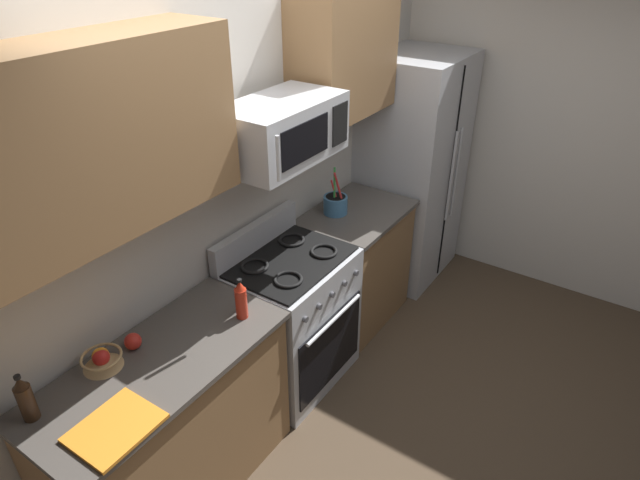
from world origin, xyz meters
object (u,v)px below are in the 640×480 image
(microwave, at_px, (282,130))
(range_oven, at_px, (292,319))
(apple_loose, at_px, (133,341))
(refrigerator, at_px, (411,171))
(cutting_board, at_px, (115,428))
(fruit_basket, at_px, (102,359))
(bottle_soy, at_px, (25,399))
(bottle_hot_sauce, at_px, (241,300))
(utensil_crock, at_px, (335,204))

(microwave, bearing_deg, range_oven, -89.93)
(range_oven, height_order, apple_loose, range_oven)
(refrigerator, bearing_deg, cutting_board, -177.27)
(range_oven, relative_size, microwave, 1.51)
(refrigerator, xyz_separation_m, cutting_board, (-3.03, -0.14, -0.01))
(range_oven, distance_m, apple_loose, 1.15)
(fruit_basket, distance_m, bottle_soy, 0.36)
(microwave, bearing_deg, bottle_hot_sauce, -166.41)
(range_oven, relative_size, fruit_basket, 5.84)
(refrigerator, distance_m, utensil_crock, 0.95)
(microwave, xyz_separation_m, apple_loose, (-1.03, 0.14, -0.78))
(microwave, height_order, fruit_basket, microwave)
(fruit_basket, xyz_separation_m, apple_loose, (0.16, -0.02, -0.00))
(cutting_board, bearing_deg, refrigerator, 2.73)
(cutting_board, bearing_deg, utensil_crock, 7.58)
(apple_loose, distance_m, bottle_hot_sauce, 0.55)
(microwave, distance_m, cutting_board, 1.62)
(refrigerator, bearing_deg, apple_loose, 176.10)
(refrigerator, xyz_separation_m, bottle_hot_sauce, (-2.19, -0.09, 0.09))
(range_oven, height_order, bottle_soy, bottle_soy)
(apple_loose, bearing_deg, range_oven, -9.06)
(microwave, xyz_separation_m, utensil_crock, (0.69, 0.09, -0.75))
(range_oven, xyz_separation_m, utensil_crock, (0.69, 0.12, 0.51))
(range_oven, bearing_deg, fruit_basket, 171.33)
(bottle_soy, bearing_deg, bottle_hot_sauce, -15.96)
(cutting_board, distance_m, bottle_hot_sauce, 0.84)
(refrigerator, bearing_deg, microwave, 178.51)
(range_oven, bearing_deg, cutting_board, -173.39)
(range_oven, xyz_separation_m, apple_loose, (-1.03, 0.16, 0.48))
(bottle_hot_sauce, bearing_deg, fruit_basket, 155.39)
(microwave, bearing_deg, cutting_board, -172.36)
(refrigerator, height_order, bottle_hot_sauce, refrigerator)
(fruit_basket, bearing_deg, apple_loose, -6.12)
(cutting_board, bearing_deg, bottle_hot_sauce, 3.57)
(utensil_crock, xyz_separation_m, bottle_hot_sauce, (-1.25, -0.23, 0.04))
(apple_loose, height_order, bottle_soy, bottle_soy)
(fruit_basket, bearing_deg, bottle_soy, -178.73)
(utensil_crock, height_order, apple_loose, utensil_crock)
(apple_loose, bearing_deg, cutting_board, -138.12)
(fruit_basket, bearing_deg, utensil_crock, -2.01)
(cutting_board, bearing_deg, bottle_soy, 114.57)
(utensil_crock, xyz_separation_m, fruit_basket, (-1.88, 0.07, -0.03))
(apple_loose, bearing_deg, microwave, -7.68)
(range_oven, distance_m, fruit_basket, 1.30)
(utensil_crock, bearing_deg, apple_loose, 178.38)
(apple_loose, bearing_deg, fruit_basket, 173.88)
(apple_loose, height_order, bottle_hot_sauce, bottle_hot_sauce)
(range_oven, relative_size, apple_loose, 13.34)
(bottle_soy, bearing_deg, fruit_basket, 1.27)
(refrigerator, xyz_separation_m, bottle_soy, (-3.18, 0.19, 0.09))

